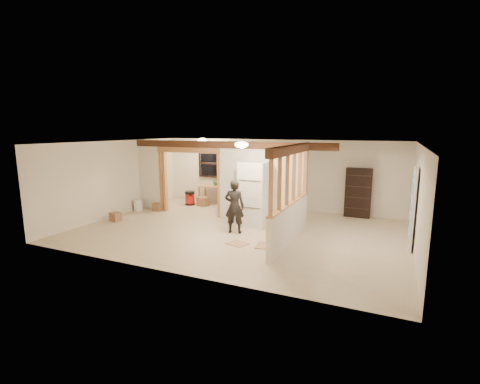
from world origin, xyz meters
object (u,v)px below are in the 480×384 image
at_px(shop_vac, 190,198).
at_px(work_table, 214,195).
at_px(bookshelf, 358,193).
at_px(woman, 234,206).
at_px(refrigerator, 254,194).

bearing_deg(shop_vac, work_table, 34.95).
xyz_separation_m(shop_vac, bookshelf, (6.06, 0.66, 0.55)).
xyz_separation_m(woman, shop_vac, (-3.11, 2.61, -0.49)).
bearing_deg(refrigerator, bookshelf, 39.81).
bearing_deg(refrigerator, work_table, 139.78).
distance_m(woman, work_table, 3.94).
height_order(work_table, bookshelf, bookshelf).
relative_size(refrigerator, shop_vac, 3.61).
bearing_deg(woman, refrigerator, -114.73).
xyz_separation_m(refrigerator, bookshelf, (2.75, 2.29, -0.15)).
xyz_separation_m(work_table, shop_vac, (-0.76, -0.53, -0.09)).
bearing_deg(shop_vac, woman, -39.94).
height_order(work_table, shop_vac, work_table).
xyz_separation_m(refrigerator, woman, (-0.20, -0.98, -0.21)).
height_order(refrigerator, bookshelf, refrigerator).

